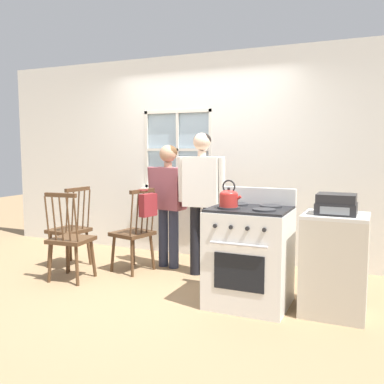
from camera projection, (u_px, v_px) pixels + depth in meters
ground_plane at (152, 285)px, 4.59m from camera, size 16.00×16.00×0.00m
wall_back at (203, 157)px, 5.72m from camera, size 6.40×0.16×2.70m
chair_by_window at (134, 234)px, 5.09m from camera, size 0.49×0.50×1.00m
chair_near_wall at (70, 240)px, 4.73m from camera, size 0.46×0.44×1.00m
chair_center_cluster at (70, 230)px, 5.27m from camera, size 0.45×0.46×1.00m
person_elderly_left at (168, 194)px, 5.20m from camera, size 0.57×0.27×1.50m
person_teen_center at (202, 190)px, 4.87m from camera, size 0.56×0.25×1.64m
stove at (249, 255)px, 4.00m from camera, size 0.73×0.68×1.08m
kettle at (229, 198)px, 3.89m from camera, size 0.21×0.17×0.25m
potted_plant at (178, 183)px, 5.81m from camera, size 0.13×0.13×0.27m
handbag at (148, 204)px, 4.91m from camera, size 0.22×0.23×0.31m
side_counter at (334, 264)px, 3.77m from camera, size 0.55×0.50×0.90m
stereo at (336, 204)px, 3.70m from camera, size 0.34×0.29×0.18m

